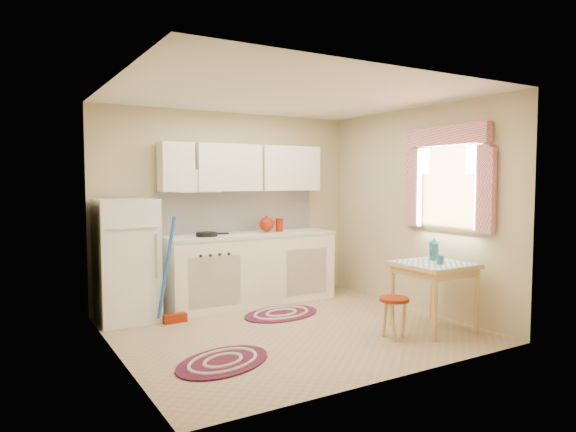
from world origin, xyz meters
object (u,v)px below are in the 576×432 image
at_px(fridge, 126,260).
at_px(stool, 394,318).
at_px(base_cabinets, 251,270).
at_px(table, 434,296).

xyz_separation_m(fridge, stool, (2.18, -2.05, -0.49)).
distance_m(base_cabinets, table, 2.38).
relative_size(table, stool, 1.71).
height_order(base_cabinets, stool, base_cabinets).
bearing_deg(table, stool, -177.40).
xyz_separation_m(table, stool, (-0.59, -0.03, -0.15)).
height_order(fridge, base_cabinets, fridge).
xyz_separation_m(fridge, base_cabinets, (1.60, 0.05, -0.26)).
bearing_deg(fridge, base_cabinets, 1.78).
distance_m(fridge, table, 3.44).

